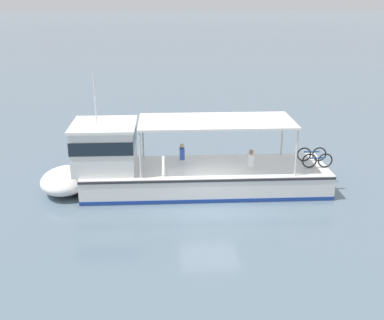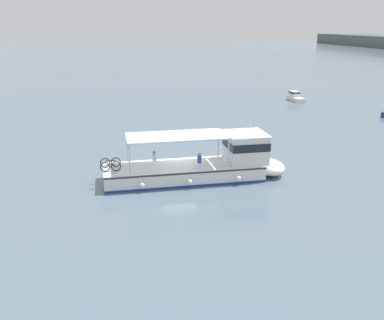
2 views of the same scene
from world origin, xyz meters
TOP-DOWN VIEW (x-y plane):
  - ground_plane at (0.00, 0.00)m, footprint 400.00×400.00m
  - ferry_main at (1.70, 1.67)m, footprint 3.63×12.89m

SIDE VIEW (x-z plane):
  - ground_plane at x=0.00m, z-range 0.00..0.00m
  - ferry_main at x=1.70m, z-range -1.65..3.67m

